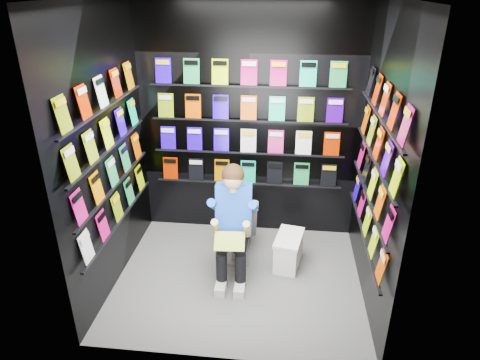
# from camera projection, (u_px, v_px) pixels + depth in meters

# --- Properties ---
(floor) EXTENTS (2.40, 2.40, 0.00)m
(floor) POSITION_uv_depth(u_px,v_px,m) (239.00, 279.00, 4.28)
(floor) COLOR #61615E
(floor) RESTS_ON ground
(wall_back) EXTENTS (2.40, 0.04, 2.60)m
(wall_back) POSITION_uv_depth(u_px,v_px,m) (249.00, 124.00, 4.63)
(wall_back) COLOR black
(wall_back) RESTS_ON floor
(wall_front) EXTENTS (2.40, 0.04, 2.60)m
(wall_front) POSITION_uv_depth(u_px,v_px,m) (221.00, 215.00, 2.83)
(wall_front) COLOR black
(wall_front) RESTS_ON floor
(wall_left) EXTENTS (0.04, 2.00, 2.60)m
(wall_left) POSITION_uv_depth(u_px,v_px,m) (106.00, 153.00, 3.85)
(wall_left) COLOR black
(wall_left) RESTS_ON floor
(wall_right) EXTENTS (0.04, 2.00, 2.60)m
(wall_right) POSITION_uv_depth(u_px,v_px,m) (379.00, 165.00, 3.61)
(wall_right) COLOR black
(wall_right) RESTS_ON floor
(comics_back) EXTENTS (2.10, 0.06, 1.37)m
(comics_back) POSITION_uv_depth(u_px,v_px,m) (249.00, 125.00, 4.61)
(comics_back) COLOR #E15000
(comics_back) RESTS_ON wall_back
(comics_left) EXTENTS (0.06, 1.70, 1.37)m
(comics_left) POSITION_uv_depth(u_px,v_px,m) (110.00, 153.00, 3.85)
(comics_left) COLOR #E15000
(comics_left) RESTS_ON wall_left
(comics_right) EXTENTS (0.06, 1.70, 1.37)m
(comics_right) POSITION_uv_depth(u_px,v_px,m) (376.00, 164.00, 3.62)
(comics_right) COLOR #E15000
(comics_right) RESTS_ON wall_right
(toilet) EXTENTS (0.46, 0.77, 0.73)m
(toilet) POSITION_uv_depth(u_px,v_px,m) (239.00, 221.00, 4.60)
(toilet) COLOR silver
(toilet) RESTS_ON floor
(longbox) EXTENTS (0.31, 0.46, 0.32)m
(longbox) POSITION_uv_depth(u_px,v_px,m) (288.00, 252.00, 4.44)
(longbox) COLOR white
(longbox) RESTS_ON floor
(longbox_lid) EXTENTS (0.33, 0.48, 0.03)m
(longbox_lid) POSITION_uv_depth(u_px,v_px,m) (289.00, 238.00, 4.36)
(longbox_lid) COLOR white
(longbox_lid) RESTS_ON longbox
(reader) EXTENTS (0.51, 0.71, 1.26)m
(reader) POSITION_uv_depth(u_px,v_px,m) (234.00, 208.00, 4.10)
(reader) COLOR blue
(reader) RESTS_ON toilet
(held_comic) EXTENTS (0.28, 0.18, 0.12)m
(held_comic) POSITION_uv_depth(u_px,v_px,m) (230.00, 241.00, 3.85)
(held_comic) COLOR #1E9815
(held_comic) RESTS_ON reader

